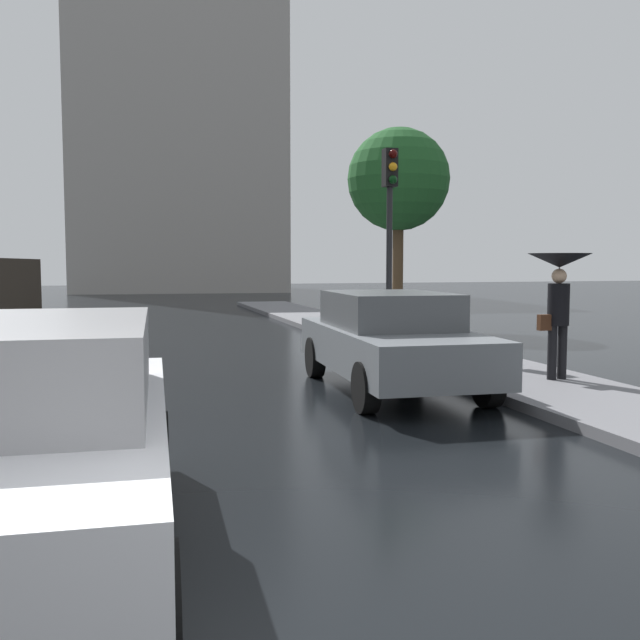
{
  "coord_description": "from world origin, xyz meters",
  "views": [
    {
      "loc": [
        -0.9,
        -1.81,
        1.93
      ],
      "look_at": [
        1.53,
        7.01,
        1.19
      ],
      "focal_mm": 40.15,
      "sensor_mm": 36.0,
      "label": 1
    }
  ],
  "objects_px": {
    "pedestrian_with_umbrella_near": "(559,281)",
    "street_tree_near": "(399,180)",
    "car_white_near_kerb": "(16,440)",
    "traffic_light": "(390,211)",
    "car_grey_mid_road": "(391,339)"
  },
  "relations": [
    {
      "from": "street_tree_near",
      "to": "car_white_near_kerb",
      "type": "bearing_deg",
      "value": -119.6
    },
    {
      "from": "car_grey_mid_road",
      "to": "pedestrian_with_umbrella_near",
      "type": "xyz_separation_m",
      "value": [
        2.5,
        -0.54,
        0.87
      ]
    },
    {
      "from": "car_white_near_kerb",
      "to": "street_tree_near",
      "type": "relative_size",
      "value": 0.78
    },
    {
      "from": "car_white_near_kerb",
      "to": "pedestrian_with_umbrella_near",
      "type": "bearing_deg",
      "value": -143.62
    },
    {
      "from": "car_white_near_kerb",
      "to": "traffic_light",
      "type": "distance_m",
      "value": 10.76
    },
    {
      "from": "car_white_near_kerb",
      "to": "car_grey_mid_road",
      "type": "bearing_deg",
      "value": -128.26
    },
    {
      "from": "car_grey_mid_road",
      "to": "street_tree_near",
      "type": "relative_size",
      "value": 0.8
    },
    {
      "from": "street_tree_near",
      "to": "pedestrian_with_umbrella_near",
      "type": "bearing_deg",
      "value": -97.74
    },
    {
      "from": "car_grey_mid_road",
      "to": "street_tree_near",
      "type": "distance_m",
      "value": 10.84
    },
    {
      "from": "pedestrian_with_umbrella_near",
      "to": "traffic_light",
      "type": "relative_size",
      "value": 0.48
    },
    {
      "from": "car_white_near_kerb",
      "to": "traffic_light",
      "type": "relative_size",
      "value": 1.11
    },
    {
      "from": "traffic_light",
      "to": "street_tree_near",
      "type": "xyz_separation_m",
      "value": [
        2.55,
        5.99,
        1.32
      ]
    },
    {
      "from": "traffic_light",
      "to": "pedestrian_with_umbrella_near",
      "type": "bearing_deg",
      "value": -73.69
    },
    {
      "from": "car_grey_mid_road",
      "to": "traffic_light",
      "type": "height_order",
      "value": "traffic_light"
    },
    {
      "from": "pedestrian_with_umbrella_near",
      "to": "street_tree_near",
      "type": "bearing_deg",
      "value": -100.26
    }
  ]
}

